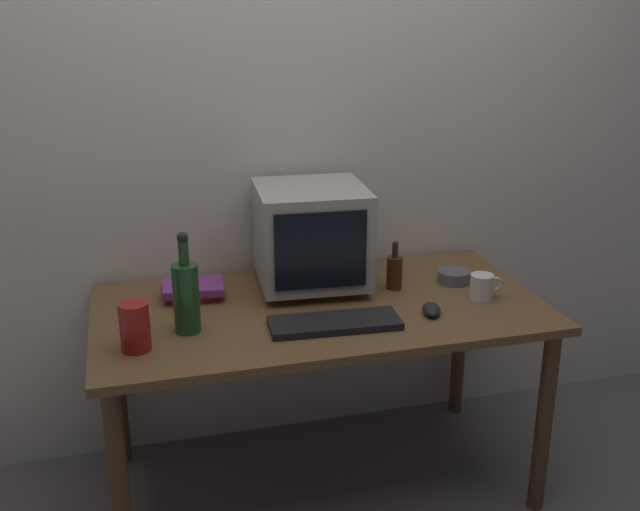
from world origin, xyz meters
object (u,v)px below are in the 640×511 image
keyboard (335,323)px  metal_canister (135,327)px  mug (482,287)px  cd_spindle (454,276)px  crt_monitor (311,236)px  bottle_tall (186,295)px  book_stack (193,290)px  computer_mouse (431,310)px  bottle_short (394,271)px

keyboard → metal_canister: metal_canister is taller
mug → cd_spindle: size_ratio=1.00×
crt_monitor → metal_canister: crt_monitor is taller
metal_canister → crt_monitor: bearing=29.9°
keyboard → bottle_tall: 0.48m
crt_monitor → book_stack: bearing=179.5°
book_stack → metal_canister: size_ratio=1.47×
crt_monitor → mug: (0.54, -0.27, -0.15)m
crt_monitor → cd_spindle: size_ratio=3.42×
bottle_tall → mug: 1.02m
computer_mouse → book_stack: book_stack is taller
bottle_short → bottle_tall: bearing=-167.1°
mug → bottle_short: bearing=146.3°
keyboard → bottle_tall: (-0.46, 0.09, 0.11)m
computer_mouse → mug: size_ratio=0.83×
keyboard → computer_mouse: computer_mouse is taller
crt_monitor → computer_mouse: bearing=-47.9°
computer_mouse → keyboard: bearing=-162.7°
metal_canister → bottle_short: bearing=16.1°
book_stack → mug: mug is taller
bottle_short → book_stack: (-0.71, 0.10, -0.04)m
computer_mouse → mug: 0.24m
bottle_tall → cd_spindle: bearing=9.9°
bottle_short → cd_spindle: bearing=-0.3°
mug → metal_canister: bearing=-175.6°
book_stack → cd_spindle: book_stack is taller
bottle_short → metal_canister: 0.96m
bottle_tall → cd_spindle: size_ratio=2.74×
keyboard → cd_spindle: (0.53, 0.26, 0.01)m
keyboard → computer_mouse: bearing=4.8°
cd_spindle → keyboard: bearing=-153.9°
crt_monitor → bottle_short: (0.28, -0.10, -0.13)m
crt_monitor → cd_spindle: crt_monitor is taller
computer_mouse → bottle_tall: (-0.79, 0.08, 0.11)m
book_stack → bottle_short: bearing=-8.3°
computer_mouse → mug: (0.22, 0.08, 0.03)m
bottle_tall → book_stack: bearing=80.9°
book_stack → cd_spindle: (0.94, -0.10, -0.00)m
metal_canister → computer_mouse: bearing=0.6°
keyboard → metal_canister: (-0.62, -0.00, 0.06)m
keyboard → metal_canister: 0.62m
keyboard → computer_mouse: 0.33m
keyboard → mug: bearing=12.6°
bottle_tall → book_stack: (0.04, 0.28, -0.10)m
bottle_short → mug: (0.26, -0.17, -0.02)m
crt_monitor → bottle_short: 0.33m
book_stack → metal_canister: 0.42m
computer_mouse → bottle_short: size_ratio=0.56×
keyboard → cd_spindle: bearing=29.8°
keyboard → metal_canister: size_ratio=2.80×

